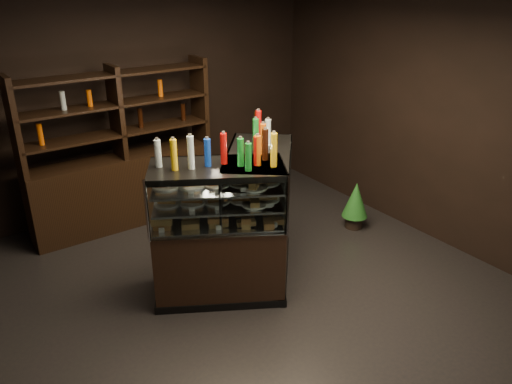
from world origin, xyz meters
TOP-DOWN VIEW (x-y plane):
  - ground at (0.00, 0.00)m, footprint 5.00×5.00m
  - room_shell at (0.00, 0.00)m, footprint 5.02×5.02m
  - display_case at (0.03, 0.08)m, footprint 1.87×1.37m
  - food_display at (0.03, 0.08)m, footprint 1.53×1.00m
  - bottles_top at (0.02, 0.08)m, footprint 1.36×0.86m
  - potted_conifer at (1.88, 0.33)m, footprint 0.32×0.32m
  - back_shelving at (-0.45, 2.05)m, footprint 2.33×0.51m

SIDE VIEW (x-z plane):
  - ground at x=0.00m, z-range 0.00..0.00m
  - potted_conifer at x=1.88m, z-range 0.05..0.73m
  - display_case at x=0.03m, z-range -0.22..1.14m
  - back_shelving at x=-0.45m, z-range -0.39..1.61m
  - food_display at x=0.03m, z-range 0.84..1.27m
  - bottles_top at x=0.02m, z-range 1.35..1.65m
  - room_shell at x=0.00m, z-range 0.44..3.45m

